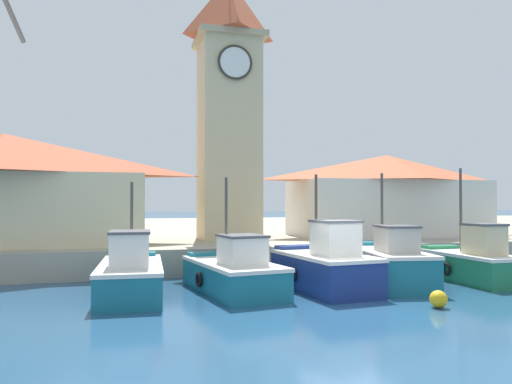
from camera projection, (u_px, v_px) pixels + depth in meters
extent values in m
plane|color=navy|center=(346.00, 302.00, 15.08)|extent=(300.00, 300.00, 0.00)
cube|color=#A89E89|center=(207.00, 233.00, 40.37)|extent=(120.00, 40.00, 1.14)
cube|color=#196B7F|center=(131.00, 281.00, 16.11)|extent=(2.14, 5.19, 0.94)
cube|color=#196B7F|center=(133.00, 255.00, 18.38)|extent=(1.65, 0.67, 0.24)
cube|color=silver|center=(131.00, 265.00, 16.12)|extent=(2.20, 5.25, 0.12)
cube|color=silver|center=(130.00, 250.00, 15.26)|extent=(1.21, 1.58, 1.02)
cube|color=#4C4C51|center=(130.00, 232.00, 15.27)|extent=(1.30, 1.67, 0.08)
cylinder|color=#4C4742|center=(132.00, 221.00, 16.78)|extent=(0.10, 0.10, 2.66)
torus|color=black|center=(98.00, 281.00, 16.15)|extent=(0.14, 0.53, 0.52)
cube|color=#196B7F|center=(232.00, 279.00, 16.75)|extent=(2.80, 5.13, 0.92)
cube|color=#196B7F|center=(211.00, 255.00, 18.76)|extent=(1.81, 0.87, 0.24)
cube|color=silver|center=(232.00, 263.00, 16.76)|extent=(2.87, 5.20, 0.12)
cube|color=silver|center=(242.00, 251.00, 16.00)|extent=(1.45, 1.64, 0.87)
cube|color=#4C4C51|center=(242.00, 236.00, 16.01)|extent=(1.54, 1.73, 0.08)
cylinder|color=#4C4742|center=(226.00, 218.00, 17.35)|extent=(0.10, 0.10, 2.86)
torus|color=black|center=(199.00, 280.00, 16.52)|extent=(0.20, 0.53, 0.52)
cube|color=navy|center=(324.00, 274.00, 17.06)|extent=(2.56, 4.58, 1.16)
cube|color=navy|center=(299.00, 248.00, 18.87)|extent=(1.80, 0.81, 0.24)
cube|color=silver|center=(324.00, 255.00, 17.08)|extent=(2.63, 4.65, 0.12)
cube|color=beige|center=(335.00, 239.00, 16.38)|extent=(1.38, 1.45, 1.10)
cube|color=#4C4C51|center=(335.00, 221.00, 16.39)|extent=(1.47, 1.54, 0.08)
cylinder|color=#4C4742|center=(316.00, 213.00, 17.61)|extent=(0.10, 0.10, 2.74)
torus|color=black|center=(292.00, 275.00, 16.86)|extent=(0.18, 0.53, 0.52)
cube|color=#196B7F|center=(388.00, 269.00, 18.27)|extent=(2.64, 5.03, 1.17)
cube|color=#196B7F|center=(369.00, 245.00, 20.41)|extent=(1.69, 0.85, 0.24)
cube|color=silver|center=(388.00, 252.00, 18.28)|extent=(2.71, 5.10, 0.12)
cube|color=#B2ADA3|center=(396.00, 240.00, 17.46)|extent=(1.36, 1.60, 0.86)
cube|color=#4C4C51|center=(396.00, 226.00, 17.46)|extent=(1.45, 1.69, 0.08)
cylinder|color=#4C4742|center=(382.00, 211.00, 18.90)|extent=(0.10, 0.10, 2.85)
torus|color=black|center=(359.00, 268.00, 18.40)|extent=(0.20, 0.53, 0.52)
cube|color=#237A4C|center=(470.00, 269.00, 18.98)|extent=(1.78, 4.25, 0.99)
cube|color=#237A4C|center=(440.00, 248.00, 20.78)|extent=(1.46, 0.63, 0.24)
cube|color=silver|center=(470.00, 254.00, 18.99)|extent=(1.84, 4.31, 0.12)
cube|color=beige|center=(484.00, 240.00, 18.29)|extent=(1.04, 1.28, 1.07)
cube|color=#4C4C51|center=(484.00, 224.00, 18.30)|extent=(1.13, 1.37, 0.08)
cylinder|color=#4C4742|center=(461.00, 210.00, 19.53)|extent=(0.10, 0.10, 3.26)
torus|color=black|center=(446.00, 269.00, 18.93)|extent=(0.13, 0.52, 0.52)
cube|color=beige|center=(229.00, 141.00, 25.57)|extent=(2.89, 2.89, 10.08)
cube|color=tan|center=(229.00, 41.00, 25.67)|extent=(3.39, 3.39, 0.30)
pyramid|color=#B25133|center=(229.00, 8.00, 25.71)|extent=(3.39, 3.39, 3.12)
cylinder|color=white|center=(235.00, 62.00, 24.19)|extent=(1.59, 0.12, 1.59)
torus|color=#332D23|center=(235.00, 62.00, 24.15)|extent=(1.71, 0.12, 1.71)
cube|color=beige|center=(3.00, 210.00, 22.09)|extent=(12.05, 5.76, 3.13)
pyramid|color=#B25133|center=(4.00, 154.00, 22.14)|extent=(12.45, 6.16, 1.81)
cube|color=silver|center=(387.00, 208.00, 28.41)|extent=(10.41, 5.30, 3.09)
pyramid|color=#C1603D|center=(386.00, 168.00, 28.46)|extent=(10.81, 5.70, 1.49)
cylinder|color=#4C4C51|center=(7.00, 5.00, 34.31)|extent=(1.28, 6.61, 3.32)
sphere|color=gold|center=(438.00, 299.00, 14.25)|extent=(0.51, 0.51, 0.51)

